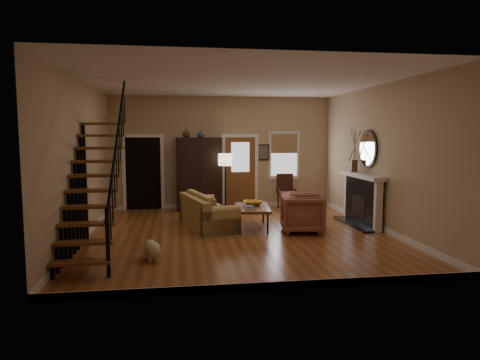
{
  "coord_description": "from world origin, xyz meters",
  "views": [
    {
      "loc": [
        -1.29,
        -9.18,
        2.18
      ],
      "look_at": [
        0.1,
        0.4,
        1.15
      ],
      "focal_mm": 32.0,
      "sensor_mm": 36.0,
      "label": 1
    }
  ],
  "objects": [
    {
      "name": "bowl",
      "position": [
        0.45,
        0.65,
        0.57
      ],
      "size": [
        0.46,
        0.46,
        0.11
      ],
      "primitive_type": "imported",
      "color": "orange",
      "rests_on": "coffee_table"
    },
    {
      "name": "vase_b",
      "position": [
        -0.65,
        3.05,
        2.21
      ],
      "size": [
        0.2,
        0.2,
        0.21
      ],
      "primitive_type": "imported",
      "color": "#334C60",
      "rests_on": "armoire"
    },
    {
      "name": "floor_lamp",
      "position": [
        -0.03,
        2.28,
        0.83
      ],
      "size": [
        0.4,
        0.4,
        1.67
      ],
      "primitive_type": null,
      "rotation": [
        0.0,
        0.0,
        -0.05
      ],
      "color": "black",
      "rests_on": "ground"
    },
    {
      "name": "armchair_left",
      "position": [
        1.45,
        -0.05,
        0.42
      ],
      "size": [
        1.05,
        1.02,
        0.84
      ],
      "primitive_type": "imported",
      "rotation": [
        0.0,
        0.0,
        1.42
      ],
      "color": "maroon",
      "rests_on": "ground"
    },
    {
      "name": "sofa",
      "position": [
        -0.61,
        0.7,
        0.37
      ],
      "size": [
        1.32,
        2.15,
        0.75
      ],
      "primitive_type": null,
      "rotation": [
        0.0,
        0.0,
        0.24
      ],
      "color": "tan",
      "rests_on": "ground"
    },
    {
      "name": "fireplace",
      "position": [
        3.13,
        0.5,
        0.74
      ],
      "size": [
        0.33,
        1.95,
        2.3
      ],
      "color": "black",
      "rests_on": "ground"
    },
    {
      "name": "armoire",
      "position": [
        -0.7,
        3.15,
        1.05
      ],
      "size": [
        1.3,
        0.6,
        2.1
      ],
      "primitive_type": null,
      "color": "black",
      "rests_on": "ground"
    },
    {
      "name": "books",
      "position": [
        0.28,
        0.2,
        0.54
      ],
      "size": [
        0.24,
        0.33,
        0.06
      ],
      "primitive_type": null,
      "color": "beige",
      "rests_on": "coffee_table"
    },
    {
      "name": "armchair_right",
      "position": [
        1.66,
        0.57,
        0.39
      ],
      "size": [
        0.89,
        0.87,
        0.78
      ],
      "primitive_type": "imported",
      "rotation": [
        0.0,
        0.0,
        1.53
      ],
      "color": "maroon",
      "rests_on": "ground"
    },
    {
      "name": "side_chair",
      "position": [
        1.85,
        2.95,
        0.51
      ],
      "size": [
        0.54,
        0.54,
        1.02
      ],
      "primitive_type": null,
      "color": "#3D2113",
      "rests_on": "ground"
    },
    {
      "name": "room",
      "position": [
        -0.41,
        1.76,
        1.51
      ],
      "size": [
        7.0,
        7.33,
        3.3
      ],
      "color": "#995226",
      "rests_on": "ground"
    },
    {
      "name": "staircase",
      "position": [
        -2.78,
        -1.3,
        1.6
      ],
      "size": [
        0.94,
        2.8,
        3.2
      ],
      "primitive_type": null,
      "color": "brown",
      "rests_on": "ground"
    },
    {
      "name": "dog",
      "position": [
        -1.76,
        -1.8,
        0.17
      ],
      "size": [
        0.39,
        0.53,
        0.35
      ],
      "primitive_type": null,
      "rotation": [
        0.0,
        0.0,
        0.25
      ],
      "color": "beige",
      "rests_on": "ground"
    },
    {
      "name": "coffee_table",
      "position": [
        0.4,
        0.5,
        0.26
      ],
      "size": [
        0.92,
        1.41,
        0.51
      ],
      "primitive_type": null,
      "rotation": [
        0.0,
        0.0,
        -0.11
      ],
      "color": "brown",
      "rests_on": "ground"
    },
    {
      "name": "vase_a",
      "position": [
        -1.05,
        3.05,
        2.22
      ],
      "size": [
        0.24,
        0.24,
        0.25
      ],
      "primitive_type": "imported",
      "color": "#4C2619",
      "rests_on": "armoire"
    }
  ]
}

